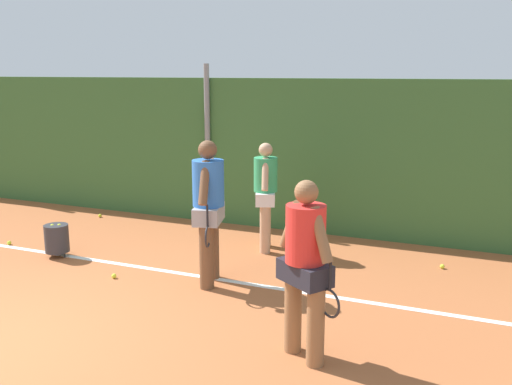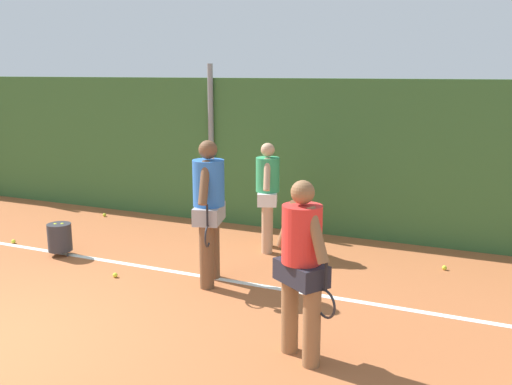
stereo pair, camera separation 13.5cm
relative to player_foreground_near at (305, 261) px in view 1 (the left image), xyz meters
The scene contains 12 objects.
ground_plane 3.41m from the player_foreground_near, behind, with size 29.74×29.74×0.00m, color #A85B33.
hedge_fence_backdrop 5.47m from the player_foreground_near, 126.32° to the left, with size 19.33×0.25×2.65m, color #386633.
fence_post_center 5.34m from the player_foreground_near, 127.44° to the left, with size 0.10×0.10×2.90m, color gray.
court_baseline_paint 3.74m from the player_foreground_near, 153.62° to the left, with size 14.13×0.10×0.01m, color white.
player_foreground_near is the anchor object (origin of this frame).
player_midcourt 2.30m from the player_foreground_near, 140.96° to the left, with size 0.47×0.82×1.91m.
player_backcourt_far 3.49m from the player_foreground_near, 118.02° to the left, with size 0.44×0.68×1.70m.
ball_hopper 4.74m from the player_foreground_near, 160.94° to the left, with size 0.36×0.36×0.51m.
tennis_ball_1 3.52m from the player_foreground_near, 72.24° to the left, with size 0.07×0.07×0.07m, color #CCDB33.
tennis_ball_2 5.91m from the player_foreground_near, 163.08° to the left, with size 0.07×0.07×0.07m, color #CCDB33.
tennis_ball_7 3.40m from the player_foreground_near, 160.47° to the left, with size 0.07×0.07×0.07m, color #CCDB33.
tennis_ball_9 6.58m from the player_foreground_near, 145.14° to the left, with size 0.07×0.07×0.07m, color #CCDB33.
Camera 1 is at (4.79, -3.67, 2.78)m, focal length 39.91 mm.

